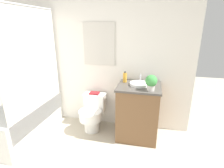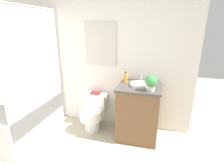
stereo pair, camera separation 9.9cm
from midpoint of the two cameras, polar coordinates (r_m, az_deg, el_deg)
wall_back at (r=3.05m, az=-5.80°, el=9.64°), size 3.43×0.07×2.50m
shower_area at (r=3.23m, az=-25.12°, el=-9.24°), size 0.62×1.34×1.98m
toilet at (r=3.04m, az=-5.24°, el=-9.21°), size 0.38×0.52×0.60m
vanity at (r=2.80m, az=9.55°, el=-9.04°), size 0.64×0.57×0.87m
sink at (r=2.65m, az=10.12°, el=-0.09°), size 0.29×0.32×0.13m
soap_bottle at (r=2.76m, az=5.47°, el=2.10°), size 0.06×0.06×0.17m
potted_plant at (r=2.43m, az=13.78°, el=0.53°), size 0.16×0.16×0.22m
book_on_tank at (r=3.03m, az=-4.49°, el=-2.91°), size 0.16×0.13×0.02m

